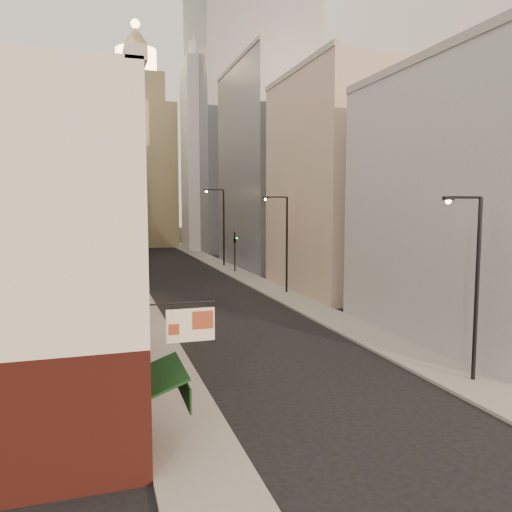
# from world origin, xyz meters

# --- Properties ---
(ground) EXTENTS (360.00, 360.00, 0.00)m
(ground) POSITION_xyz_m (0.00, 0.00, 0.00)
(ground) COLOR black
(ground) RESTS_ON ground
(sidewalk_left) EXTENTS (3.00, 140.00, 0.15)m
(sidewalk_left) POSITION_xyz_m (-6.50, 55.00, 0.07)
(sidewalk_left) COLOR gray
(sidewalk_left) RESTS_ON ground
(sidewalk_right) EXTENTS (3.00, 140.00, 0.15)m
(sidewalk_right) POSITION_xyz_m (6.50, 55.00, 0.07)
(sidewalk_right) COLOR gray
(sidewalk_right) RESTS_ON ground
(near_building_left) EXTENTS (8.30, 23.04, 12.30)m
(near_building_left) POSITION_xyz_m (-10.99, 9.00, 6.02)
(near_building_left) COLOR #4F1B16
(near_building_left) RESTS_ON ground
(left_bldg_beige) EXTENTS (8.00, 12.00, 16.00)m
(left_bldg_beige) POSITION_xyz_m (-12.00, 26.00, 8.00)
(left_bldg_beige) COLOR tan
(left_bldg_beige) RESTS_ON ground
(left_bldg_grey) EXTENTS (8.00, 16.00, 20.00)m
(left_bldg_grey) POSITION_xyz_m (-12.00, 42.00, 10.00)
(left_bldg_grey) COLOR #949398
(left_bldg_grey) RESTS_ON ground
(left_bldg_tan) EXTENTS (8.00, 18.00, 17.00)m
(left_bldg_tan) POSITION_xyz_m (-12.00, 60.00, 8.50)
(left_bldg_tan) COLOR #93835C
(left_bldg_tan) RESTS_ON ground
(left_bldg_wingrid) EXTENTS (8.00, 20.00, 24.00)m
(left_bldg_wingrid) POSITION_xyz_m (-12.00, 80.00, 12.00)
(left_bldg_wingrid) COLOR gray
(left_bldg_wingrid) RESTS_ON ground
(right_bldg_grey) EXTENTS (8.00, 16.00, 16.00)m
(right_bldg_grey) POSITION_xyz_m (12.00, 12.00, 8.00)
(right_bldg_grey) COLOR #949398
(right_bldg_grey) RESTS_ON ground
(right_bldg_beige) EXTENTS (8.00, 16.00, 20.00)m
(right_bldg_beige) POSITION_xyz_m (12.00, 30.00, 10.00)
(right_bldg_beige) COLOR tan
(right_bldg_beige) RESTS_ON ground
(right_bldg_wingrid) EXTENTS (8.00, 20.00, 26.00)m
(right_bldg_wingrid) POSITION_xyz_m (12.00, 50.00, 13.00)
(right_bldg_wingrid) COLOR gray
(right_bldg_wingrid) RESTS_ON ground
(highrise) EXTENTS (21.00, 23.00, 51.20)m
(highrise) POSITION_xyz_m (18.00, 78.00, 25.66)
(highrise) COLOR gray
(highrise) RESTS_ON ground
(clock_tower) EXTENTS (14.00, 14.00, 44.90)m
(clock_tower) POSITION_xyz_m (-1.00, 92.00, 17.63)
(clock_tower) COLOR #93835C
(clock_tower) RESTS_ON ground
(white_tower) EXTENTS (8.00, 8.00, 41.50)m
(white_tower) POSITION_xyz_m (10.00, 78.00, 18.61)
(white_tower) COLOR silver
(white_tower) RESTS_ON ground
(streetlamp_near) EXTENTS (2.22, 0.40, 8.47)m
(streetlamp_near) POSITION_xyz_m (6.64, 5.14, 4.84)
(streetlamp_near) COLOR black
(streetlamp_near) RESTS_ON ground
(streetlamp_mid) EXTENTS (2.30, 0.72, 8.92)m
(streetlamp_mid) POSITION_xyz_m (6.96, 29.71, 5.10)
(streetlamp_mid) COLOR black
(streetlamp_mid) RESTS_ON ground
(streetlamp_far) EXTENTS (2.58, 1.12, 10.29)m
(streetlamp_far) POSITION_xyz_m (6.46, 51.77, 5.88)
(streetlamp_far) COLOR black
(streetlamp_far) RESTS_ON ground
(traffic_light_left) EXTENTS (0.51, 0.37, 5.00)m
(traffic_light_left) POSITION_xyz_m (-6.81, 43.80, 3.40)
(traffic_light_left) COLOR black
(traffic_light_left) RESTS_ON ground
(traffic_light_right) EXTENTS (0.62, 0.59, 5.00)m
(traffic_light_right) POSITION_xyz_m (6.49, 45.27, 3.73)
(traffic_light_right) COLOR black
(traffic_light_right) RESTS_ON ground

